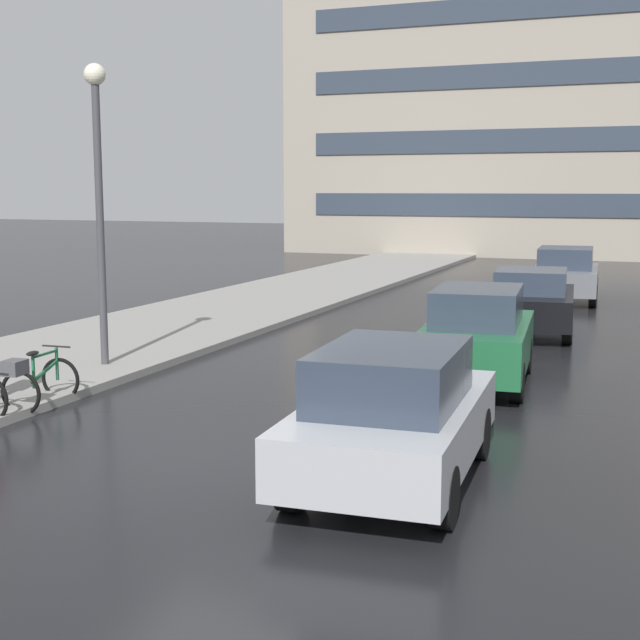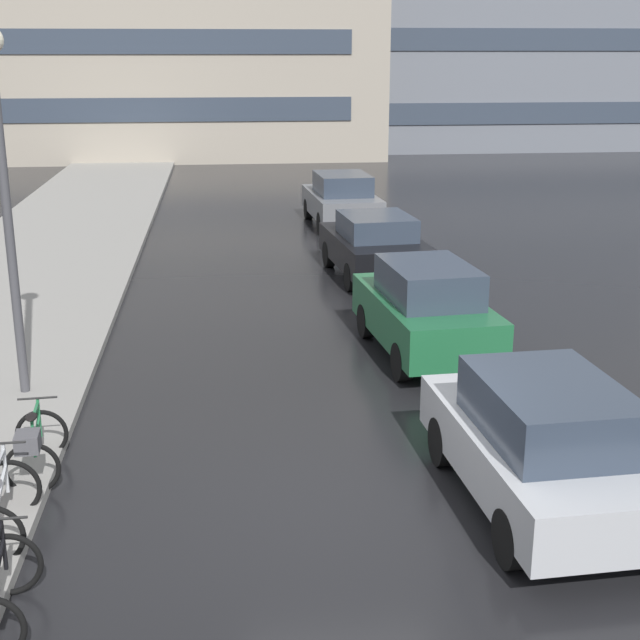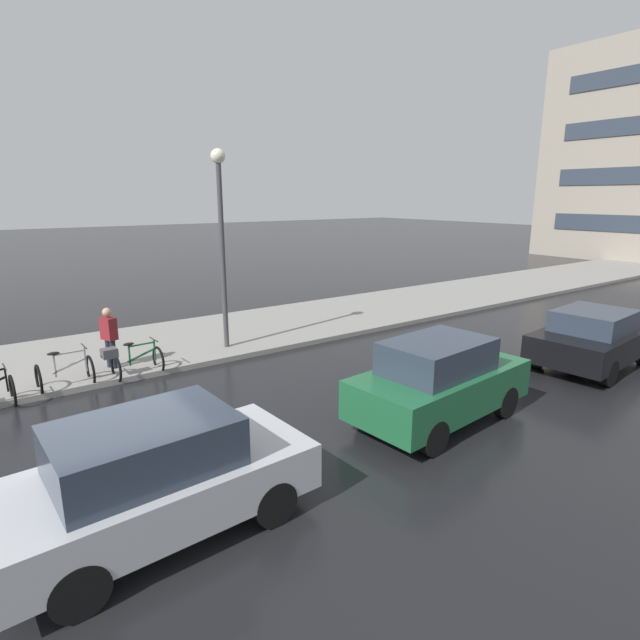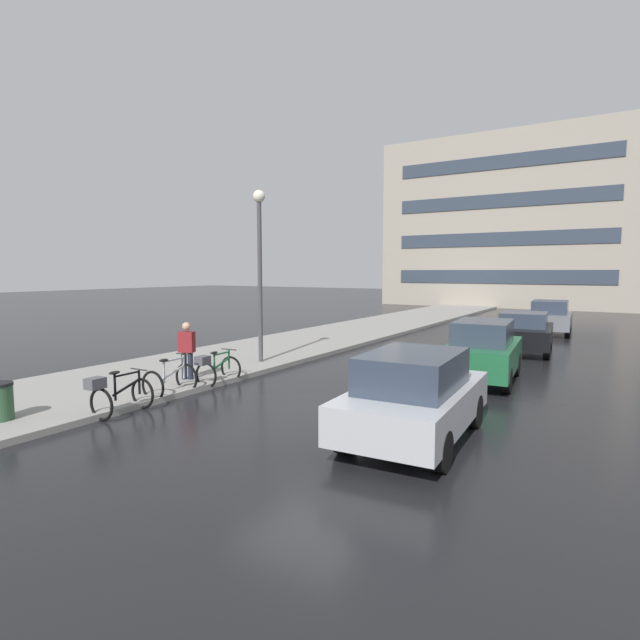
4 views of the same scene
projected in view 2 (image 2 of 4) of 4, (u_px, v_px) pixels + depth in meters
name	position (u px, v px, depth m)	size (l,w,h in m)	color
ground_plane	(351.00, 517.00, 10.37)	(140.00, 140.00, 0.00)	black
sidewalk_kerb	(11.00, 299.00, 19.23)	(4.80, 60.00, 0.14)	gray
bicycle_second	(0.00, 508.00, 9.75)	(0.77, 1.16, 0.99)	black
bicycle_third	(35.00, 446.00, 11.10)	(0.76, 1.39, 0.92)	black
car_silver	(543.00, 443.00, 10.39)	(2.03, 4.04, 1.61)	#B2B5BA
car_green	(425.00, 309.00, 15.64)	(2.04, 3.93, 1.69)	#1E6038
car_black	(375.00, 245.00, 21.17)	(2.25, 4.05, 1.52)	black
car_grey	(342.00, 199.00, 27.44)	(2.11, 4.14, 1.61)	slate
streetlamp	(2.00, 167.00, 12.83)	(0.39, 0.39, 5.54)	#424247
building_facade_main	(173.00, 11.00, 44.68)	(20.54, 9.56, 14.23)	#9E9384
building_facade_side	(496.00, 40.00, 48.74)	(20.45, 7.26, 11.49)	slate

